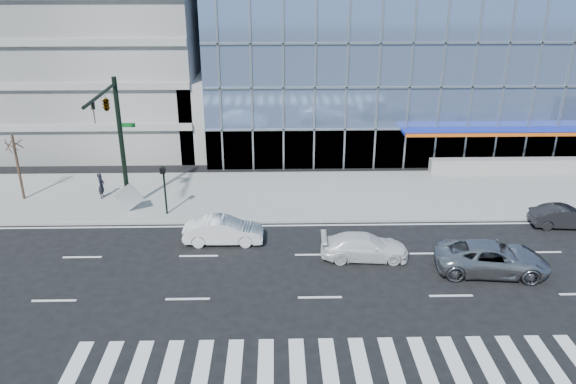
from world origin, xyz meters
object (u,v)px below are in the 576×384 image
street_tree_near (14,144)px  tilted_panel (129,197)px  dark_sedan (565,217)px  pedestrian (101,185)px  traffic_signal (111,118)px  ped_signal_post (164,183)px  white_sedan (223,231)px  silver_suv (492,258)px  white_suv (364,247)px

street_tree_near → tilted_panel: 8.00m
dark_sedan → pedestrian: pedestrian is taller
traffic_signal → ped_signal_post: 4.75m
ped_signal_post → pedestrian: bearing=149.9°
street_tree_near → white_sedan: (13.19, -5.98, -3.08)m
street_tree_near → white_sedan: size_ratio=0.99×
pedestrian → white_sedan: bearing=-124.5°
ped_signal_post → dark_sedan: (23.04, -1.94, -1.52)m
silver_suv → dark_sedan: bearing=-44.7°
ped_signal_post → white_suv: 12.34m
white_suv → street_tree_near: bearing=71.1°
ped_signal_post → silver_suv: size_ratio=0.55×
silver_suv → white_sedan: bearing=81.8°
pedestrian → tilted_panel: (2.27, -2.17, 0.09)m
dark_sedan → tilted_panel: bearing=89.1°
pedestrian → dark_sedan: bearing=-97.6°
traffic_signal → ped_signal_post: (2.50, 0.37, -4.02)m
traffic_signal → tilted_panel: (0.23, 0.84, -5.11)m
ped_signal_post → white_suv: (11.04, -5.32, -1.49)m
street_tree_near → traffic_signal: bearing=-22.7°
white_sedan → tilted_panel: tilted_panel is taller
dark_sedan → pedestrian: size_ratio=2.31×
white_sedan → white_suv: bearing=-103.9°
pedestrian → silver_suv: bearing=-111.8°
street_tree_near → white_suv: 22.22m
traffic_signal → white_suv: bearing=-20.1°
white_suv → tilted_panel: (-13.31, 5.79, 0.41)m
street_tree_near → white_suv: size_ratio=0.95×
white_sedan → pedestrian: bearing=54.2°
tilted_panel → traffic_signal: bearing=-106.6°
traffic_signal → white_sedan: (6.18, -3.05, -5.46)m
silver_suv → tilted_panel: size_ratio=4.20×
ped_signal_post → tilted_panel: bearing=168.4°
traffic_signal → white_sedan: bearing=-26.2°
traffic_signal → ped_signal_post: size_ratio=2.67×
white_sedan → pedestrian: size_ratio=2.60×
street_tree_near → ped_signal_post: bearing=-15.1°
ped_signal_post → traffic_signal: bearing=-171.5°
traffic_signal → tilted_panel: size_ratio=6.15×
silver_suv → dark_sedan: (6.00, 4.88, -0.13)m
street_tree_near → pedestrian: 5.70m
ped_signal_post → white_sedan: ped_signal_post is taller
traffic_signal → dark_sedan: bearing=-3.5°
tilted_panel → pedestrian: bearing=134.7°
traffic_signal → street_tree_near: bearing=157.3°
white_suv → tilted_panel: tilted_panel is taller
traffic_signal → white_sedan: traffic_signal is taller
street_tree_near → dark_sedan: size_ratio=1.12×
traffic_signal → tilted_panel: bearing=75.0°
white_sedan → ped_signal_post: bearing=47.7°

